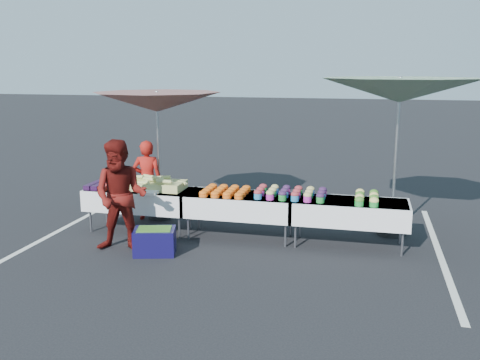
% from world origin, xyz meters
% --- Properties ---
extents(ground, '(80.00, 80.00, 0.00)m').
position_xyz_m(ground, '(0.00, 0.00, 0.00)').
color(ground, black).
extents(stripe_left, '(0.10, 5.00, 0.00)m').
position_xyz_m(stripe_left, '(-3.20, 0.00, 0.00)').
color(stripe_left, silver).
rests_on(stripe_left, ground).
extents(stripe_right, '(0.10, 5.00, 0.00)m').
position_xyz_m(stripe_right, '(3.20, 0.00, 0.00)').
color(stripe_right, silver).
rests_on(stripe_right, ground).
extents(table_left, '(1.86, 0.81, 0.75)m').
position_xyz_m(table_left, '(-1.80, 0.00, 0.58)').
color(table_left, white).
rests_on(table_left, ground).
extents(table_center, '(1.86, 0.81, 0.75)m').
position_xyz_m(table_center, '(0.00, 0.00, 0.58)').
color(table_center, white).
rests_on(table_center, ground).
extents(table_right, '(1.86, 0.81, 0.75)m').
position_xyz_m(table_right, '(1.80, 0.00, 0.58)').
color(table_right, white).
rests_on(table_right, ground).
extents(berry_punnets, '(0.40, 0.54, 0.08)m').
position_xyz_m(berry_punnets, '(-2.51, -0.06, 0.79)').
color(berry_punnets, black).
rests_on(berry_punnets, table_left).
extents(corn_pile, '(1.16, 0.57, 0.26)m').
position_xyz_m(corn_pile, '(-1.56, 0.04, 0.84)').
color(corn_pile, '#BEC866').
rests_on(corn_pile, table_left).
extents(plastic_bags, '(0.30, 0.25, 0.05)m').
position_xyz_m(plastic_bags, '(-1.50, -0.30, 0.78)').
color(plastic_bags, white).
rests_on(plastic_bags, table_left).
extents(carrot_bowls, '(0.75, 0.69, 0.11)m').
position_xyz_m(carrot_bowls, '(-0.25, -0.01, 0.80)').
color(carrot_bowls, orange).
rests_on(carrot_bowls, table_center).
extents(potato_cups, '(1.14, 0.58, 0.16)m').
position_xyz_m(potato_cups, '(0.85, 0.00, 0.83)').
color(potato_cups, '#2677B4').
rests_on(potato_cups, table_right).
extents(bean_baskets, '(0.36, 0.68, 0.15)m').
position_xyz_m(bean_baskets, '(2.06, -0.01, 0.82)').
color(bean_baskets, '#208333').
rests_on(bean_baskets, table_right).
extents(vendor, '(0.61, 0.46, 1.51)m').
position_xyz_m(vendor, '(-1.96, 0.70, 0.75)').
color(vendor, '#9F1812').
rests_on(vendor, ground).
extents(customer, '(0.93, 0.77, 1.76)m').
position_xyz_m(customer, '(-1.65, -1.04, 0.88)').
color(customer, '#59100D').
rests_on(customer, ground).
extents(umbrella_left, '(2.85, 2.85, 2.41)m').
position_xyz_m(umbrella_left, '(-1.76, 0.80, 2.19)').
color(umbrella_left, black).
rests_on(umbrella_left, ground).
extents(umbrella_right, '(3.37, 3.37, 2.69)m').
position_xyz_m(umbrella_right, '(2.50, 0.80, 2.44)').
color(umbrella_right, black).
rests_on(umbrella_right, ground).
extents(storage_bin, '(0.72, 0.60, 0.41)m').
position_xyz_m(storage_bin, '(-1.10, -1.08, 0.21)').
color(storage_bin, '#0F0C3C').
rests_on(storage_bin, ground).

